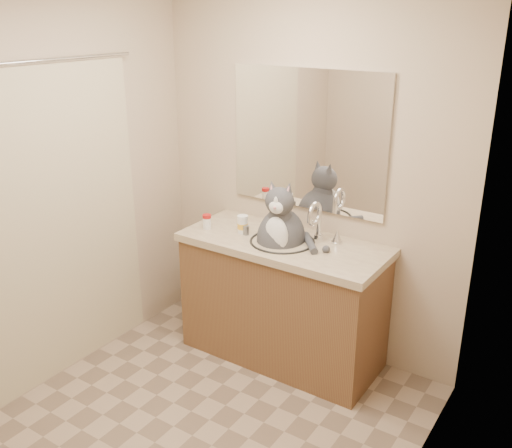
{
  "coord_description": "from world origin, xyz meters",
  "views": [
    {
      "loc": [
        1.72,
        -1.94,
        2.23
      ],
      "look_at": [
        -0.0,
        0.65,
        1.06
      ],
      "focal_mm": 40.0,
      "sensor_mm": 36.0,
      "label": 1
    }
  ],
  "objects_px": {
    "pill_bottle_redcap": "(207,222)",
    "grey_canister": "(246,230)",
    "cat": "(281,235)",
    "pill_bottle_orange": "(243,225)"
  },
  "relations": [
    {
      "from": "cat",
      "to": "grey_canister",
      "type": "xyz_separation_m",
      "value": [
        -0.24,
        -0.04,
        -0.01
      ]
    },
    {
      "from": "pill_bottle_orange",
      "to": "grey_canister",
      "type": "xyz_separation_m",
      "value": [
        0.04,
        -0.02,
        -0.03
      ]
    },
    {
      "from": "grey_canister",
      "to": "pill_bottle_redcap",
      "type": "bearing_deg",
      "value": -168.74
    },
    {
      "from": "cat",
      "to": "pill_bottle_orange",
      "type": "relative_size",
      "value": 5.13
    },
    {
      "from": "pill_bottle_redcap",
      "to": "pill_bottle_orange",
      "type": "distance_m",
      "value": 0.25
    },
    {
      "from": "cat",
      "to": "grey_canister",
      "type": "height_order",
      "value": "cat"
    },
    {
      "from": "pill_bottle_redcap",
      "to": "grey_canister",
      "type": "height_order",
      "value": "pill_bottle_redcap"
    },
    {
      "from": "grey_canister",
      "to": "pill_bottle_orange",
      "type": "bearing_deg",
      "value": 157.17
    },
    {
      "from": "cat",
      "to": "grey_canister",
      "type": "relative_size",
      "value": 9.94
    },
    {
      "from": "pill_bottle_redcap",
      "to": "pill_bottle_orange",
      "type": "bearing_deg",
      "value": 16.56
    }
  ]
}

